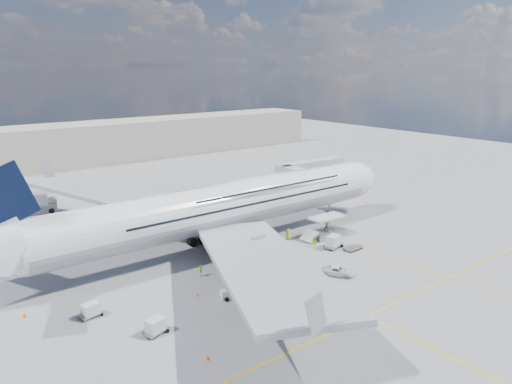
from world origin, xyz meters
TOP-DOWN VIEW (x-y plane):
  - ground at (0.00, 0.00)m, footprint 300.00×300.00m
  - taxi_line_main at (0.00, 0.00)m, footprint 0.25×220.00m
  - taxi_line_cross at (0.00, -20.00)m, footprint 120.00×0.25m
  - taxi_line_diag at (14.00, 10.00)m, footprint 14.16×99.06m
  - airliner at (0.26, 10.00)m, footprint 77.26×79.15m
  - jet_bridge at (29.81, 20.94)m, footprint 18.80×12.10m
  - cargo_loader at (16.82, 2.89)m, footprint 8.53×3.20m
  - terminal at (0.00, 95.00)m, footprint 180.00×16.00m
  - tree_line at (40.00, 140.00)m, footprint 160.00×6.00m
  - dolly_row_a at (-25.71, 0.08)m, footprint 2.87×1.84m
  - dolly_row_b at (-8.53, -6.20)m, footprint 2.95×1.95m
  - dolly_row_c at (-4.47, -0.20)m, footprint 3.07×2.30m
  - dolly_back at (-21.48, -8.17)m, footprint 3.15×2.26m
  - dolly_nose_far at (15.56, -4.32)m, footprint 3.33×1.92m
  - dolly_nose_near at (13.70, -1.77)m, footprint 3.71×2.63m
  - baggage_tug at (-9.95, -6.13)m, footprint 2.74×1.88m
  - catering_truck_inner at (-11.92, 24.85)m, footprint 5.83×2.44m
  - catering_truck_outer at (-18.33, 48.31)m, footprint 7.45×4.12m
  - service_van at (6.20, -9.72)m, footprint 4.23×5.01m
  - crew_nose at (27.65, 15.85)m, footprint 0.73×0.71m
  - crew_loader at (11.44, 0.37)m, footprint 1.12×1.19m
  - crew_wing at (-9.22, 2.02)m, footprint 0.89×1.06m
  - crew_van at (10.68, 5.95)m, footprint 0.68×0.97m
  - crew_tug at (-6.05, -12.64)m, footprint 1.34×0.86m
  - cone_nose at (39.37, 12.63)m, footprint 0.38×0.38m
  - cone_wing_left_inner at (-3.90, 25.66)m, footprint 0.38×0.38m
  - cone_wing_left_outer at (-6.30, 30.32)m, footprint 0.50×0.50m
  - cone_wing_right_inner at (-12.96, -3.08)m, footprint 0.38×0.38m
  - cone_wing_right_outer at (-19.73, -15.91)m, footprint 0.47×0.47m
  - cone_tail at (-31.93, 4.80)m, footprint 0.49×0.49m

SIDE VIEW (x-z plane):
  - ground at x=0.00m, z-range 0.00..0.00m
  - taxi_line_main at x=0.00m, z-range 0.00..0.01m
  - taxi_line_cross at x=0.00m, z-range 0.00..0.01m
  - taxi_line_diag at x=14.00m, z-range 0.00..0.01m
  - cone_wing_right_inner at x=-12.96m, z-range -0.01..0.47m
  - cone_wing_left_inner at x=-3.90m, z-range -0.01..0.48m
  - cone_nose at x=39.37m, z-range -0.01..0.48m
  - cone_wing_right_outer at x=-19.73m, z-range -0.01..0.58m
  - cone_tail at x=-31.93m, z-range -0.01..0.62m
  - cone_wing_left_outer at x=-6.30m, z-range -0.01..0.63m
  - dolly_row_b at x=-8.53m, z-range 0.11..0.51m
  - dolly_row_c at x=-4.47m, z-range 0.11..0.51m
  - dolly_nose_far at x=15.56m, z-range 0.13..0.60m
  - service_van at x=6.20m, z-range 0.00..1.28m
  - baggage_tug at x=-9.95m, z-range -0.09..1.47m
  - crew_nose at x=27.65m, z-range 0.00..1.68m
  - crew_wing at x=-9.22m, z-range 0.00..1.70m
  - dolly_row_a at x=-25.71m, z-range 0.06..1.76m
  - crew_van at x=10.68m, z-range 0.00..1.88m
  - dolly_back at x=-21.48m, z-range 0.07..1.87m
  - crew_loader at x=11.44m, z-range 0.00..1.93m
  - crew_tug at x=-6.05m, z-range 0.00..1.98m
  - dolly_nose_near at x=13.70m, z-range 0.08..2.20m
  - cargo_loader at x=16.82m, z-range -0.59..3.09m
  - catering_truck_inner at x=-11.92m, z-range -0.10..3.34m
  - catering_truck_outer at x=-18.33m, z-range -0.15..4.05m
  - tree_line at x=40.00m, z-range 0.00..8.00m
  - terminal at x=0.00m, z-range 0.00..12.00m
  - jet_bridge at x=29.81m, z-range 2.60..11.10m
  - airliner at x=0.26m, z-range -4.98..18.72m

